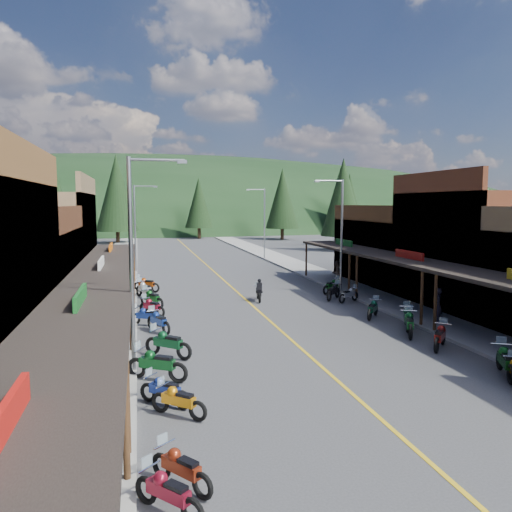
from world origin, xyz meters
TOP-DOWN VIEW (x-y plane):
  - ground at (0.00, 0.00)m, footprint 220.00×220.00m
  - centerline at (0.00, 20.00)m, footprint 0.15×90.00m
  - sidewalk_west at (-8.70, 20.00)m, footprint 3.40×94.00m
  - sidewalk_east at (8.70, 20.00)m, footprint 3.40×94.00m
  - shop_west_3 at (-13.78, 11.30)m, footprint 10.90×10.20m
  - shop_east_2 at (13.78, 1.70)m, footprint 10.90×9.00m
  - shop_east_3 at (13.75, 11.30)m, footprint 10.90×10.20m
  - streetlight_0 at (-6.95, -6.00)m, footprint 2.16×0.18m
  - streetlight_1 at (-6.95, 22.00)m, footprint 2.16×0.18m
  - streetlight_2 at (6.95, 8.00)m, footprint 2.16×0.18m
  - streetlight_3 at (6.95, 30.00)m, footprint 2.16×0.18m
  - ridge_hill at (0.00, 135.00)m, footprint 310.00×140.00m
  - pine_1 at (-24.00, 70.00)m, footprint 5.88×5.88m
  - pine_2 at (-10.00, 58.00)m, footprint 6.72×6.72m
  - pine_3 at (4.00, 66.00)m, footprint 5.04×5.04m
  - pine_4 at (18.00, 60.00)m, footprint 5.88×5.88m
  - pine_5 at (34.00, 72.00)m, footprint 6.72×6.72m
  - pine_6 at (46.00, 64.00)m, footprint 5.04×5.04m
  - pine_8 at (-22.00, 40.00)m, footprint 4.48×4.48m
  - pine_9 at (24.00, 45.00)m, footprint 4.93×4.93m
  - pine_10 at (-18.00, 50.00)m, footprint 5.38×5.38m
  - pine_11 at (20.00, 38.00)m, footprint 5.82×5.82m
  - bike_west_1 at (-6.36, -14.95)m, footprint 1.69×1.79m
  - bike_west_2 at (-6.03, -14.05)m, footprint 1.63×1.85m
  - bike_west_3 at (-5.78, -10.26)m, footprint 1.87×1.73m
  - bike_west_4 at (-6.13, -9.31)m, footprint 1.83×1.72m
  - bike_west_5 at (-6.28, -6.99)m, footprint 2.39×1.87m
  - bike_west_6 at (-5.74, -4.34)m, footprint 2.21×2.11m
  - bike_west_7 at (-5.96, -0.12)m, footprint 1.56×2.20m
  - bike_west_8 at (-6.48, 1.35)m, footprint 2.07×1.45m
  - bike_west_9 at (-6.17, 3.60)m, footprint 1.80×2.03m
  - bike_west_10 at (-6.11, 5.95)m, footprint 1.83×2.26m
  - bike_west_11 at (-6.49, 9.22)m, footprint 1.71×2.33m
  - bike_west_12 at (-6.33, 11.61)m, footprint 2.12×1.87m
  - bike_east_4 at (6.12, -9.54)m, footprint 1.69×2.36m
  - bike_east_5 at (5.88, -5.84)m, footprint 1.98×2.03m
  - bike_east_6 at (5.75, -3.55)m, footprint 1.72×2.41m
  - bike_east_7 at (6.33, -2.34)m, footprint 1.64×2.28m
  - bike_east_8 at (5.71, 0.22)m, footprint 1.82×1.99m
  - bike_east_9 at (6.28, 4.77)m, footprint 1.94×1.44m
  - bike_east_10 at (5.65, 5.79)m, footprint 1.93×1.99m
  - bike_east_11 at (6.41, 7.93)m, footprint 2.09×1.73m
  - rider_on_bike at (0.72, 6.45)m, footprint 0.95×2.05m
  - pedestrian_east_a at (8.21, -2.08)m, footprint 0.66×0.79m
  - pedestrian_east_b at (7.78, 10.47)m, footprint 1.04×0.86m

SIDE VIEW (x-z plane):
  - ground at x=0.00m, z-range 0.00..0.00m
  - ridge_hill at x=0.00m, z-range -30.00..30.00m
  - centerline at x=0.00m, z-range 0.00..0.01m
  - sidewalk_west at x=-8.70m, z-range 0.00..0.15m
  - sidewalk_east at x=8.70m, z-range 0.00..0.15m
  - bike_west_1 at x=-6.36m, z-range 0.00..1.06m
  - bike_west_2 at x=-6.03m, z-range 0.00..1.06m
  - bike_east_9 at x=6.28m, z-range 0.00..1.07m
  - bike_west_4 at x=-6.13m, z-range 0.00..1.08m
  - bike_west_3 at x=-5.78m, z-range 0.00..1.10m
  - bike_west_8 at x=-6.48m, z-range 0.00..1.13m
  - bike_east_8 at x=5.71m, z-range 0.00..1.16m
  - bike_west_9 at x=-6.17m, z-range 0.00..1.17m
  - bike_east_11 at x=6.41m, z-range 0.00..1.18m
  - bike_east_10 at x=5.65m, z-range 0.00..1.19m
  - bike_west_7 at x=-5.96m, z-range 0.00..1.20m
  - rider_on_bike at x=0.72m, z-range -0.15..1.36m
  - bike_east_5 at x=5.88m, z-range 0.00..1.22m
  - bike_west_12 at x=-6.33m, z-range 0.00..1.22m
  - bike_east_7 at x=6.33m, z-range 0.00..1.25m
  - bike_west_10 at x=-6.11m, z-range 0.00..1.26m
  - bike_west_11 at x=-6.49m, z-range 0.00..1.28m
  - bike_east_4 at x=6.12m, z-range 0.00..1.29m
  - bike_west_6 at x=-5.74m, z-range 0.00..1.31m
  - bike_east_6 at x=5.75m, z-range 0.00..1.32m
  - bike_west_5 at x=-6.28m, z-range 0.00..1.33m
  - pedestrian_east_a at x=8.21m, z-range 0.15..1.99m
  - pedestrian_east_b at x=7.78m, z-range 0.15..2.02m
  - shop_east_3 at x=13.75m, z-range -0.57..5.63m
  - shop_east_2 at x=13.78m, z-range -0.58..7.62m
  - shop_west_3 at x=-13.78m, z-range -0.58..7.62m
  - streetlight_0 at x=-6.95m, z-range 0.46..8.46m
  - streetlight_1 at x=-6.95m, z-range 0.46..8.46m
  - streetlight_2 at x=6.95m, z-range 0.46..8.46m
  - streetlight_3 at x=6.95m, z-range 0.46..8.46m
  - pine_8 at x=-22.00m, z-range 0.98..10.98m
  - pine_9 at x=24.00m, z-range 0.98..11.78m
  - pine_3 at x=4.00m, z-range 0.98..11.98m
  - pine_6 at x=46.00m, z-range 0.98..11.98m
  - pine_10 at x=-18.00m, z-range 0.98..12.58m
  - pine_11 at x=20.00m, z-range 0.99..13.39m
  - pine_1 at x=-24.00m, z-range 0.99..13.49m
  - pine_4 at x=18.00m, z-range 0.99..13.49m
  - pine_2 at x=-10.00m, z-range 0.99..14.99m
  - pine_5 at x=34.00m, z-range 0.99..14.99m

